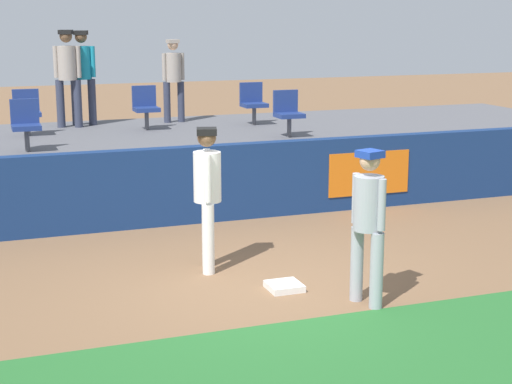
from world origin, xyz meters
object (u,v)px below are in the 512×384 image
Objects in this scene: spectator_hooded at (68,71)px; spectator_casual at (82,71)px; player_fielder_home at (208,189)px; seat_front_right at (288,111)px; seat_back_left at (27,110)px; seat_back_center at (146,105)px; spectator_capped at (173,75)px; first_base at (284,286)px; player_runner_visitor at (368,216)px; seat_back_right at (253,101)px; seat_front_left at (26,122)px.

spectator_hooded reaches higher than spectator_casual.
seat_front_right is at bearing 160.78° from player_fielder_home.
seat_front_right is 1.00× the size of seat_back_left.
seat_back_center is 0.50× the size of spectator_capped.
player_fielder_home is at bearing 113.80° from spectator_casual.
seat_back_center reaches higher than first_base.
seat_back_left is (-2.39, 6.72, 1.50)m from first_base.
seat_front_right reaches higher than player_runner_visitor.
player_runner_visitor is 5.88m from seat_front_right.
seat_back_center is at bearing 141.03° from seat_front_right.
seat_back_right is 4.91m from seat_front_left.
seat_back_right is at bearing 144.78° from spectator_capped.
player_runner_visitor is 2.13× the size of seat_back_left.
player_runner_visitor is at bearing -100.05° from seat_back_right.
first_base is 5.54m from seat_front_right.
seat_front_left is 3.23m from spectator_casual.
spectator_casual reaches higher than spectator_capped.
seat_back_center is at bearing 91.54° from first_base.
first_base is at bearing 46.13° from player_fielder_home.
spectator_casual is at bearing 161.67° from seat_back_right.
spectator_capped reaches higher than first_base.
seat_front_right is (2.04, 4.92, 1.50)m from first_base.
player_fielder_home is at bearing -63.53° from seat_front_left.
first_base is 0.48× the size of seat_back_center.
spectator_casual reaches higher than seat_front_right.
seat_front_right is 0.50× the size of spectator_capped.
player_runner_visitor is 2.13× the size of seat_back_right.
seat_front_left is (-1.92, 3.86, 0.46)m from player_fielder_home.
seat_back_left reaches higher than first_base.
seat_back_left is at bearing 12.74° from spectator_capped.
seat_front_right is at bearing 0.00° from seat_front_left.
first_base is at bearing 81.93° from spectator_capped.
seat_back_left is (-4.41, -0.00, -0.00)m from seat_back_right.
seat_back_left is at bearing -147.17° from player_fielder_home.
seat_back_right is (-0.02, 1.80, 0.00)m from seat_front_right.
player_runner_visitor is 0.96× the size of spectator_casual.
seat_front_left is 1.81m from seat_back_left.
seat_front_right is 1.80m from seat_back_right.
player_runner_visitor is at bearing 87.08° from spectator_capped.
seat_back_center is at bearing 165.45° from spectator_hooded.
player_runner_visitor is 2.13× the size of seat_front_right.
seat_back_right is 2.20m from seat_back_center.
seat_back_center is 0.45× the size of spectator_casual.
seat_back_left is (-1.76, 5.66, 0.47)m from player_fielder_home.
seat_back_center is at bearing -0.00° from seat_back_left.
seat_front_left is 1.00× the size of seat_back_left.
seat_back_right is at bearing 21.50° from seat_front_left.
seat_back_left is 1.36m from spectator_hooded.
seat_back_right is 1.74m from spectator_capped.
player_runner_visitor is (1.32, -1.84, -0.04)m from player_fielder_home.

